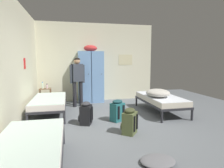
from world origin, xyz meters
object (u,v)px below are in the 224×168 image
shelf_unit (45,95)px  backpack_teal (117,111)px  bed_right (161,99)px  clothes_pile_grey (158,161)px  bed_left_rear (49,102)px  bedding_heap (158,93)px  person_traveler (77,77)px  backpack_olive (129,122)px  locker_bank (91,76)px  backpack_black (86,114)px  lotion_bottle (47,86)px  water_bottle (43,85)px  bed_left_front (28,148)px

shelf_unit → backpack_teal: (1.98, -2.28, -0.09)m
bed_right → clothes_pile_grey: size_ratio=3.54×
bed_left_rear → bedding_heap: bedding_heap is taller
person_traveler → backpack_olive: 2.93m
locker_bank → bed_right: (1.85, -1.87, -0.59)m
person_traveler → backpack_black: bearing=-87.2°
backpack_olive → backpack_teal: same height
shelf_unit → bedding_heap: bearing=-29.5°
bed_right → bedding_heap: size_ratio=2.58×
backpack_teal → backpack_black: same height
bed_left_rear → backpack_olive: bearing=-46.2°
locker_bank → bedding_heap: 2.64m
bedding_heap → bed_left_rear: bearing=170.0°
lotion_bottle → locker_bank: bearing=5.9°
backpack_olive → backpack_black: bearing=136.1°
bed_left_rear → lotion_bottle: size_ratio=11.17×
locker_bank → shelf_unit: (-1.59, -0.12, -0.62)m
bedding_heap → water_bottle: water_bottle is taller
bed_right → backpack_teal: bearing=-160.2°
bed_left_rear → backpack_olive: 2.55m
locker_bank → person_traveler: (-0.51, -0.60, 0.01)m
backpack_black → bedding_heap: bearing=13.3°
bed_right → lotion_bottle: lotion_bottle is taller
shelf_unit → backpack_olive: shelf_unit is taller
person_traveler → backpack_teal: (0.90, -1.79, -0.72)m
bed_right → backpack_black: 2.35m
lotion_bottle → water_bottle: bearing=158.2°
water_bottle → backpack_olive: size_ratio=0.42×
shelf_unit → clothes_pile_grey: bearing=-64.9°
person_traveler → water_bottle: 1.30m
bed_left_front → clothes_pile_grey: bearing=-3.2°
backpack_olive → clothes_pile_grey: 1.25m
bed_right → clothes_pile_grey: 3.01m
locker_bank → lotion_bottle: bearing=-174.1°
lotion_bottle → clothes_pile_grey: bearing=-65.4°
bed_left_front → person_traveler: size_ratio=1.18×
bed_left_front → person_traveler: person_traveler is taller
lotion_bottle → backpack_olive: 3.71m
bed_left_front → backpack_black: (0.92, 1.94, -0.12)m
bedding_heap → backpack_olive: bearing=-134.4°
bed_left_rear → shelf_unit: bearing=100.6°
backpack_teal → clothes_pile_grey: backpack_teal is taller
bed_left_rear → person_traveler: (0.83, 0.85, 0.59)m
backpack_olive → backpack_black: (-0.84, 0.81, 0.00)m
backpack_black → bed_right: bearing=15.1°
bed_left_rear → locker_bank: bearing=47.2°
locker_bank → backpack_black: bearing=-99.5°
bed_left_front → person_traveler: (0.83, 3.82, 0.59)m
locker_bank → backpack_olive: size_ratio=3.76×
locker_bank → backpack_teal: size_ratio=3.76×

